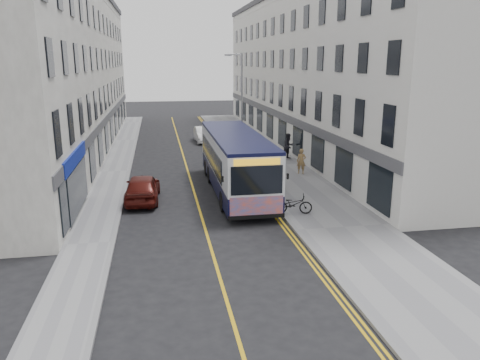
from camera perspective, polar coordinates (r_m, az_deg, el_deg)
name	(u,v)px	position (r m, az deg, el deg)	size (l,w,h in m)	color
ground	(205,228)	(21.65, -4.29, -5.89)	(140.00, 140.00, 0.00)	black
pavement_east	(274,166)	(34.07, 4.13, 1.75)	(4.50, 64.00, 0.12)	gray
pavement_west	(114,172)	(33.21, -15.06, 0.96)	(2.00, 64.00, 0.12)	gray
kerb_east	(243,167)	(33.60, 0.40, 1.62)	(0.18, 64.00, 0.13)	slate
kerb_west	(129,171)	(33.13, -13.34, 1.04)	(0.18, 64.00, 0.13)	slate
road_centre_line	(188,170)	(33.14, -6.42, 1.24)	(0.12, 64.00, 0.01)	gold
road_dbl_yellow_inner	(237,168)	(33.53, -0.35, 1.48)	(0.10, 64.00, 0.01)	gold
road_dbl_yellow_outer	(240,168)	(33.57, -0.02, 1.50)	(0.10, 64.00, 0.01)	gold
terrace_east	(308,72)	(43.37, 8.23, 12.93)	(6.00, 46.00, 13.00)	silver
terrace_west	(68,73)	(41.83, -20.22, 12.17)	(6.00, 46.00, 13.00)	silver
streetlamp	(241,104)	(34.90, 0.09, 9.28)	(1.32, 0.18, 8.00)	gray
city_bus	(235,160)	(27.00, -0.56, 2.39)	(2.76, 11.83, 3.44)	black
bicycle	(293,204)	(23.24, 6.51, -2.93)	(0.65, 1.87, 0.98)	black
pedestrian_near	(301,161)	(31.47, 7.49, 2.28)	(0.61, 0.40, 1.67)	#9A7846
pedestrian_far	(288,146)	(36.13, 5.93, 4.13)	(0.96, 0.75, 1.97)	black
car_white	(204,134)	(44.43, -4.44, 5.56)	(1.49, 4.29, 1.41)	white
car_maroon	(142,188)	(26.01, -11.80, -0.93)	(1.79, 4.44, 1.51)	#4B110C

